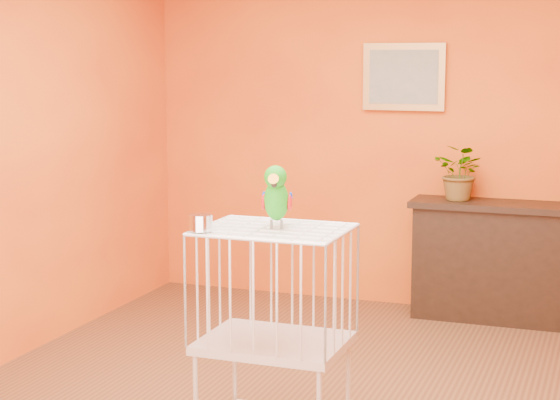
% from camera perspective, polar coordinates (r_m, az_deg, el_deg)
% --- Properties ---
extents(room_shell, '(4.50, 4.50, 4.50)m').
position_cam_1_polar(room_shell, '(4.96, 1.86, 5.06)').
color(room_shell, orange).
rests_on(room_shell, ground).
extents(console_cabinet, '(1.17, 0.42, 0.87)m').
position_cam_1_polar(console_cabinet, '(6.95, 12.75, -3.65)').
color(console_cabinet, black).
rests_on(console_cabinet, ground).
extents(potted_plant, '(0.49, 0.51, 0.32)m').
position_cam_1_polar(potted_plant, '(6.91, 11.01, 1.30)').
color(potted_plant, '#26722D').
rests_on(potted_plant, console_cabinet).
extents(framed_picture, '(0.62, 0.04, 0.50)m').
position_cam_1_polar(framed_picture, '(7.09, 7.56, 7.45)').
color(framed_picture, '#BD8943').
rests_on(framed_picture, room_shell).
extents(birdcage, '(0.70, 0.54, 1.08)m').
position_cam_1_polar(birdcage, '(4.64, -0.37, -8.06)').
color(birdcage, beige).
rests_on(birdcage, ground).
extents(feed_cup, '(0.11, 0.11, 0.08)m').
position_cam_1_polar(feed_cup, '(4.44, -4.85, -1.39)').
color(feed_cup, silver).
rests_on(feed_cup, birdcage).
extents(parrot, '(0.16, 0.28, 0.31)m').
position_cam_1_polar(parrot, '(4.50, -0.22, 0.25)').
color(parrot, '#59544C').
rests_on(parrot, birdcage).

